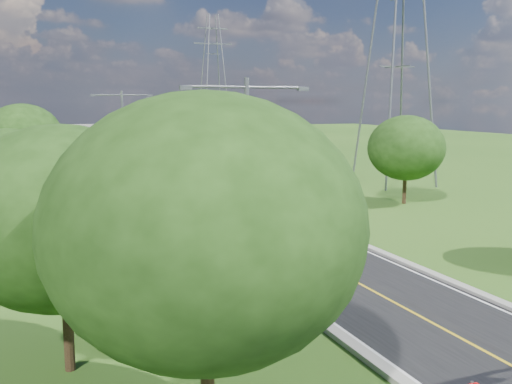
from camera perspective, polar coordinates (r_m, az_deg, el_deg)
ground at (r=73.27m, az=-10.23°, el=1.87°), size 260.00×260.00×0.00m
road at (r=79.11m, az=-11.14°, el=2.39°), size 8.00×150.00×0.06m
curb_left at (r=78.40m, az=-14.19°, el=2.28°), size 0.50×150.00×0.22m
curb_right at (r=80.01m, az=-8.16°, el=2.60°), size 0.50×150.00×0.22m
speed_limit_sign at (r=53.65m, az=0.15°, el=1.14°), size 0.55×0.09×2.40m
overpass at (r=152.04m, az=-16.63°, el=6.21°), size 30.00×3.00×3.20m
streetlight_near_left at (r=25.03m, az=-0.92°, el=2.06°), size 5.90×0.25×10.00m
streetlight_mid_left at (r=56.95m, az=-13.14°, el=5.76°), size 5.90×0.25×10.00m
streetlight_far_right at (r=91.64m, az=-9.02°, el=7.05°), size 5.90×0.25×10.00m
power_tower_near at (r=63.34m, az=14.02°, el=13.34°), size 9.00×6.40×28.00m
power_tower_far at (r=132.75m, az=-4.29°, el=11.21°), size 9.00×6.40×28.00m
tree_la at (r=19.54m, az=-18.81°, el=-2.45°), size 7.14×7.14×8.30m
tree_lb at (r=39.40m, az=-23.51°, el=1.97°), size 6.30×6.30×7.33m
tree_lc at (r=61.24m, az=-22.26°, el=5.19°), size 7.56×7.56×8.79m
tree_ld at (r=85.27m, az=-23.65°, el=5.59°), size 6.72×6.72×7.82m
tree_le at (r=109.25m, az=-22.05°, el=5.96°), size 5.88×5.88×6.84m
tree_lf at (r=14.10m, az=-5.09°, el=-3.73°), size 7.98×7.98×9.28m
tree_rb at (r=51.69m, az=14.79°, el=4.28°), size 6.72×6.72×7.82m
tree_rc at (r=70.08m, az=3.21°, el=5.24°), size 5.88×5.88×6.84m
tree_rd at (r=92.92m, az=-2.06°, el=6.76°), size 7.14×7.14×8.30m
tree_re at (r=115.11m, az=-7.39°, el=6.52°), size 5.46×5.46×6.35m
tree_rf at (r=135.31m, az=-8.15°, el=7.13°), size 6.30×6.30×7.33m
bus_outbound at (r=82.15m, az=-9.33°, el=3.71°), size 3.02×10.50×2.89m
bus_inbound at (r=60.95m, az=-9.86°, el=1.99°), size 2.68×11.30×3.15m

